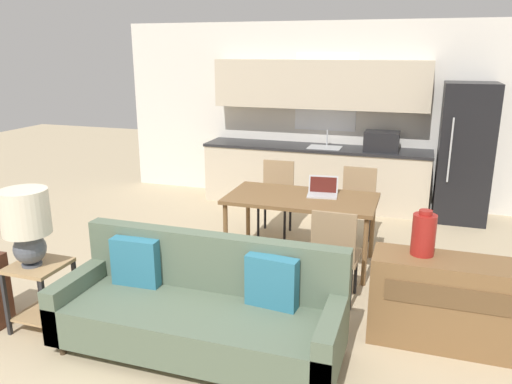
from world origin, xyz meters
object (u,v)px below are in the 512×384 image
at_px(table_lamp, 26,221).
at_px(dining_chair_far_left, 276,194).
at_px(laptop, 323,191).
at_px(refrigerator, 465,153).
at_px(dining_chair_far_right, 357,203).
at_px(dining_table, 301,202).
at_px(dining_chair_near_right, 335,252).
at_px(couch, 201,310).
at_px(side_table, 41,285).
at_px(credenza, 446,302).
at_px(vase, 424,234).

height_order(table_lamp, dining_chair_far_left, table_lamp).
bearing_deg(laptop, refrigerator, 45.08).
height_order(refrigerator, dining_chair_far_right, refrigerator).
height_order(table_lamp, laptop, table_lamp).
height_order(dining_table, dining_chair_near_right, dining_chair_near_right).
xyz_separation_m(couch, side_table, (-1.41, -0.13, 0.05)).
height_order(refrigerator, dining_chair_near_right, refrigerator).
bearing_deg(credenza, laptop, 132.93).
relative_size(refrigerator, dining_chair_far_right, 2.03).
bearing_deg(laptop, couch, -111.83).
relative_size(dining_table, dining_chair_far_right, 1.73).
height_order(dining_table, dining_chair_far_left, dining_chair_far_left).
bearing_deg(credenza, refrigerator, 84.98).
bearing_deg(side_table, dining_chair_far_right, 50.79).
bearing_deg(dining_chair_far_right, vase, -68.31).
distance_m(refrigerator, dining_chair_near_right, 3.23).
height_order(couch, credenza, couch).
distance_m(side_table, laptop, 2.95).
relative_size(side_table, dining_chair_far_left, 0.63).
bearing_deg(dining_chair_far_left, vase, -50.92).
xyz_separation_m(dining_table, laptop, (0.20, 0.14, 0.11)).
height_order(credenza, dining_chair_far_left, dining_chair_far_left).
bearing_deg(side_table, dining_table, 48.95).
xyz_separation_m(credenza, laptop, (-1.27, 1.36, 0.44)).
xyz_separation_m(couch, dining_chair_near_right, (0.86, 1.07, 0.17)).
relative_size(table_lamp, dining_chair_far_right, 0.70).
bearing_deg(vase, dining_chair_far_left, 131.60).
xyz_separation_m(side_table, dining_chair_far_left, (1.24, 2.84, 0.12)).
distance_m(dining_table, credenza, 1.94).
distance_m(vase, laptop, 1.69).
bearing_deg(table_lamp, dining_chair_far_right, 50.82).
distance_m(vase, dining_chair_far_left, 2.70).
xyz_separation_m(dining_chair_far_left, dining_chair_near_right, (1.03, -1.64, 0.00)).
bearing_deg(laptop, credenza, -53.82).
distance_m(dining_chair_far_left, dining_chair_far_right, 1.03).
xyz_separation_m(refrigerator, dining_chair_far_left, (-2.28, -1.30, -0.43)).
height_order(refrigerator, credenza, refrigerator).
height_order(side_table, table_lamp, table_lamp).
xyz_separation_m(couch, credenza, (1.81, 0.67, 0.03)).
bearing_deg(refrigerator, credenza, -95.02).
distance_m(refrigerator, couch, 4.58).
bearing_deg(dining_table, credenza, -39.66).
xyz_separation_m(vase, dining_chair_near_right, (-0.74, 0.35, -0.39)).
xyz_separation_m(side_table, table_lamp, (-0.03, -0.03, 0.58)).
distance_m(dining_table, dining_chair_near_right, 0.98).
height_order(dining_chair_near_right, laptop, laptop).
distance_m(refrigerator, dining_chair_far_left, 2.66).
distance_m(credenza, vase, 0.58).
bearing_deg(side_table, vase, 15.71).
height_order(dining_table, laptop, laptop).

